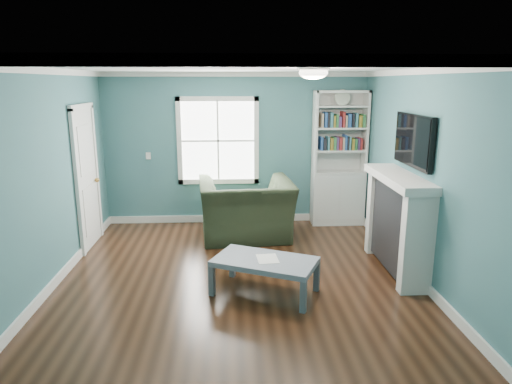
{
  "coord_description": "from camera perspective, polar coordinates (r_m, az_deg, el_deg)",
  "views": [
    {
      "loc": [
        -0.06,
        -5.35,
        2.43
      ],
      "look_at": [
        0.24,
        0.4,
        1.04
      ],
      "focal_mm": 32.0,
      "sensor_mm": 36.0,
      "label": 1
    }
  ],
  "objects": [
    {
      "name": "coffee_table",
      "position": [
        5.39,
        1.12,
        -8.93
      ],
      "size": [
        1.33,
        1.07,
        0.42
      ],
      "rotation": [
        0.0,
        0.0,
        -0.43
      ],
      "color": "#4E555D",
      "rests_on": "ground"
    },
    {
      "name": "room_walls",
      "position": [
        5.42,
        -2.37,
        4.53
      ],
      "size": [
        5.0,
        5.0,
        5.0
      ],
      "color": "#3C6D77",
      "rests_on": "ground"
    },
    {
      "name": "fireplace",
      "position": [
        6.21,
        17.29,
        -3.86
      ],
      "size": [
        0.44,
        1.58,
        1.3
      ],
      "color": "black",
      "rests_on": "ground"
    },
    {
      "name": "bookshelf",
      "position": [
        8.01,
        10.25,
        2.5
      ],
      "size": [
        0.9,
        0.35,
        2.31
      ],
      "color": "silver",
      "rests_on": "ground"
    },
    {
      "name": "ceiling_fixture",
      "position": [
        5.54,
        7.19,
        14.68
      ],
      "size": [
        0.38,
        0.38,
        0.15
      ],
      "color": "white",
      "rests_on": "room_walls"
    },
    {
      "name": "recliner",
      "position": [
        7.19,
        -1.27,
        -0.97
      ],
      "size": [
        1.51,
        1.05,
        1.25
      ],
      "primitive_type": "imported",
      "rotation": [
        0.0,
        0.0,
        -3.06
      ],
      "color": "#212E1C",
      "rests_on": "ground"
    },
    {
      "name": "tv",
      "position": [
        6.03,
        19.1,
        6.1
      ],
      "size": [
        0.06,
        1.1,
        0.65
      ],
      "primitive_type": "cube",
      "color": "black",
      "rests_on": "fireplace"
    },
    {
      "name": "door",
      "position": [
        7.22,
        -20.4,
        1.87
      ],
      "size": [
        0.12,
        0.98,
        2.17
      ],
      "color": "silver",
      "rests_on": "ground"
    },
    {
      "name": "trim",
      "position": [
        5.48,
        -2.34,
        0.97
      ],
      "size": [
        4.5,
        5.0,
        2.6
      ],
      "color": "white",
      "rests_on": "ground"
    },
    {
      "name": "window",
      "position": [
        7.9,
        -4.77,
        6.39
      ],
      "size": [
        1.4,
        0.06,
        1.5
      ],
      "color": "white",
      "rests_on": "room_walls"
    },
    {
      "name": "paper_sheet",
      "position": [
        5.37,
        1.44,
        -8.34
      ],
      "size": [
        0.26,
        0.32,
        0.0
      ],
      "primitive_type": "cube",
      "rotation": [
        0.0,
        0.0,
        0.08
      ],
      "color": "white",
      "rests_on": "coffee_table"
    },
    {
      "name": "floor",
      "position": [
        5.88,
        -2.22,
        -10.87
      ],
      "size": [
        5.0,
        5.0,
        0.0
      ],
      "primitive_type": "plane",
      "color": "black",
      "rests_on": "ground"
    },
    {
      "name": "light_switch",
      "position": [
        8.06,
        -13.31,
        4.42
      ],
      "size": [
        0.08,
        0.01,
        0.12
      ],
      "primitive_type": "cube",
      "color": "white",
      "rests_on": "room_walls"
    }
  ]
}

